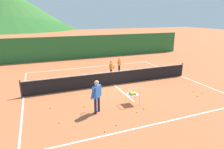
% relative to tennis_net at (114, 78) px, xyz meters
% --- Properties ---
extents(ground_plane, '(120.00, 120.00, 0.00)m').
position_rel_tennis_net_xyz_m(ground_plane, '(0.00, 0.00, -0.50)').
color(ground_plane, '#BC6038').
extents(line_baseline_near, '(11.57, 0.08, 0.01)m').
position_rel_tennis_net_xyz_m(line_baseline_near, '(0.00, -5.50, -0.50)').
color(line_baseline_near, white).
rests_on(line_baseline_near, ground).
extents(line_baseline_far, '(11.57, 0.08, 0.01)m').
position_rel_tennis_net_xyz_m(line_baseline_far, '(0.00, 5.42, -0.50)').
color(line_baseline_far, white).
rests_on(line_baseline_far, ground).
extents(line_sideline_west, '(0.08, 10.92, 0.01)m').
position_rel_tennis_net_xyz_m(line_sideline_west, '(-5.79, 0.00, -0.50)').
color(line_sideline_west, white).
rests_on(line_sideline_west, ground).
extents(line_sideline_east, '(0.08, 10.92, 0.01)m').
position_rel_tennis_net_xyz_m(line_sideline_east, '(5.79, 0.00, -0.50)').
color(line_sideline_east, white).
rests_on(line_sideline_east, ground).
extents(line_service_center, '(0.08, 6.18, 0.01)m').
position_rel_tennis_net_xyz_m(line_service_center, '(0.00, 0.00, -0.50)').
color(line_service_center, white).
rests_on(line_service_center, ground).
extents(tennis_net, '(11.86, 0.08, 1.05)m').
position_rel_tennis_net_xyz_m(tennis_net, '(0.00, 0.00, 0.00)').
color(tennis_net, '#333338').
rests_on(tennis_net, ground).
extents(instructor, '(0.64, 0.77, 1.68)m').
position_rel_tennis_net_xyz_m(instructor, '(-2.31, -3.49, 0.51)').
color(instructor, '#191E4C').
rests_on(instructor, ground).
extents(student_0, '(0.46, 0.69, 1.27)m').
position_rel_tennis_net_xyz_m(student_0, '(0.56, 1.91, 0.26)').
color(student_0, black).
rests_on(student_0, ground).
extents(student_1, '(0.45, 0.44, 1.23)m').
position_rel_tennis_net_xyz_m(student_1, '(1.66, 2.84, 0.24)').
color(student_1, black).
rests_on(student_1, ground).
extents(ball_cart, '(0.58, 0.58, 0.90)m').
position_rel_tennis_net_xyz_m(ball_cart, '(-0.22, -3.21, 0.10)').
color(ball_cart, '#B7B7BC').
rests_on(ball_cart, ground).
extents(tennis_ball_0, '(0.07, 0.07, 0.07)m').
position_rel_tennis_net_xyz_m(tennis_ball_0, '(-1.88, -4.95, -0.47)').
color(tennis_ball_0, yellow).
rests_on(tennis_ball_0, ground).
extents(tennis_ball_1, '(0.07, 0.07, 0.07)m').
position_rel_tennis_net_xyz_m(tennis_ball_1, '(0.05, -4.03, -0.47)').
color(tennis_ball_1, yellow).
rests_on(tennis_ball_1, ground).
extents(tennis_ball_2, '(0.07, 0.07, 0.07)m').
position_rel_tennis_net_xyz_m(tennis_ball_2, '(4.49, -3.52, -0.47)').
color(tennis_ball_2, yellow).
rests_on(tennis_ball_2, ground).
extents(tennis_ball_3, '(0.07, 0.07, 0.07)m').
position_rel_tennis_net_xyz_m(tennis_ball_3, '(-0.49, -4.23, -0.47)').
color(tennis_ball_3, yellow).
rests_on(tennis_ball_3, ground).
extents(tennis_ball_4, '(0.07, 0.07, 0.07)m').
position_rel_tennis_net_xyz_m(tennis_ball_4, '(4.21, -3.07, -0.47)').
color(tennis_ball_4, yellow).
rests_on(tennis_ball_4, ground).
extents(tennis_ball_5, '(0.07, 0.07, 0.07)m').
position_rel_tennis_net_xyz_m(tennis_ball_5, '(-2.53, -5.24, -0.47)').
color(tennis_ball_5, yellow).
rests_on(tennis_ball_5, ground).
extents(tennis_ball_6, '(0.07, 0.07, 0.07)m').
position_rel_tennis_net_xyz_m(tennis_ball_6, '(-0.23, -1.66, -0.47)').
color(tennis_ball_6, yellow).
rests_on(tennis_ball_6, ground).
extents(tennis_ball_7, '(0.07, 0.07, 0.07)m').
position_rel_tennis_net_xyz_m(tennis_ball_7, '(3.88, -3.78, -0.47)').
color(tennis_ball_7, yellow).
rests_on(tennis_ball_7, ground).
extents(tennis_ball_8, '(0.07, 0.07, 0.07)m').
position_rel_tennis_net_xyz_m(tennis_ball_8, '(-4.43, -2.17, -0.47)').
color(tennis_ball_8, yellow).
rests_on(tennis_ball_8, ground).
extents(tennis_ball_9, '(0.07, 0.07, 0.07)m').
position_rel_tennis_net_xyz_m(tennis_ball_9, '(-4.17, -3.83, -0.47)').
color(tennis_ball_9, yellow).
rests_on(tennis_ball_9, ground).
extents(tennis_ball_10, '(0.07, 0.07, 0.07)m').
position_rel_tennis_net_xyz_m(tennis_ball_10, '(-2.75, -2.64, -0.47)').
color(tennis_ball_10, yellow).
rests_on(tennis_ball_10, ground).
extents(windscreen_fence, '(25.46, 0.08, 2.54)m').
position_rel_tennis_net_xyz_m(windscreen_fence, '(0.00, 9.63, 0.77)').
color(windscreen_fence, '#286B33').
rests_on(windscreen_fence, ground).
extents(hill_0, '(49.93, 49.93, 10.31)m').
position_rel_tennis_net_xyz_m(hill_0, '(-13.22, 71.38, 4.66)').
color(hill_0, '#2D6628').
rests_on(hill_0, ground).
extents(hill_1, '(46.85, 46.85, 14.81)m').
position_rel_tennis_net_xyz_m(hill_1, '(-13.01, 73.76, 6.91)').
color(hill_1, '#38702D').
rests_on(hill_1, ground).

